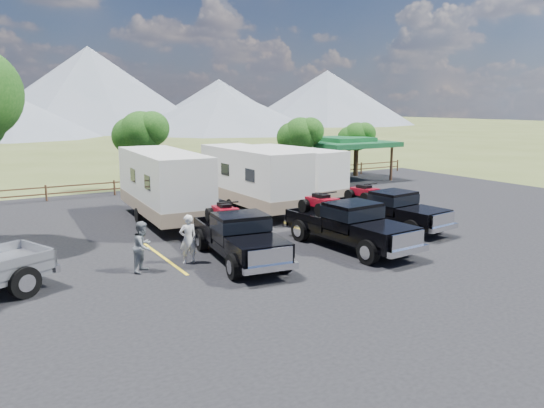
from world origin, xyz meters
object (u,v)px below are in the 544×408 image
trailer_right (291,174)px  rig_center (348,223)px  pavilion (344,143)px  trailer_left (164,185)px  person_b (143,246)px  rig_left (238,235)px  rig_right (389,208)px  trailer_center (253,179)px  person_a (188,239)px

trailer_right → rig_center: bearing=-117.0°
pavilion → trailer_left: bearing=-156.1°
rig_center → trailer_right: size_ratio=0.70×
rig_center → person_b: size_ratio=3.61×
rig_left → trailer_left: size_ratio=0.62×
pavilion → person_b: bearing=-144.1°
rig_right → person_b: 11.73m
pavilion → rig_left: 22.53m
person_b → trailer_center: bearing=-3.5°
trailer_right → trailer_center: bearing=-163.2°
trailer_right → person_a: 13.08m
rig_left → rig_center: bearing=-1.4°
trailer_right → trailer_left: bearing=-176.0°
trailer_center → trailer_right: size_ratio=1.07×
trailer_center → person_a: bearing=-133.2°
pavilion → rig_center: 19.94m
trailer_left → trailer_center: 4.96m
trailer_left → trailer_center: size_ratio=1.02×
pavilion → rig_left: size_ratio=1.01×
trailer_left → trailer_right: size_ratio=1.09×
pavilion → trailer_center: bearing=-148.3°
rig_left → person_a: 1.83m
rig_center → trailer_right: bearing=66.0°
trailer_right → rig_right: bearing=-95.7°
rig_right → trailer_left: 10.73m
trailer_right → person_b: (-11.57, -8.65, -0.76)m
rig_left → trailer_left: trailer_left is taller
trailer_left → trailer_right: bearing=14.0°
rig_center → trailer_left: (-4.70, 8.22, 0.79)m
trailer_center → rig_left: bearing=-122.6°
person_a → rig_left: bearing=160.6°
trailer_right → person_b: 14.47m
rig_right → trailer_right: (-0.15, 8.09, 0.70)m
rig_left → person_a: size_ratio=3.43×
pavilion → rig_right: size_ratio=1.03×
pavilion → trailer_left: trailer_left is taller
trailer_right → person_a: size_ratio=5.08×
trailer_right → person_a: (-9.88, -8.53, -0.75)m
rig_center → person_a: bearing=164.9°
pavilion → person_b: 24.91m
rig_left → rig_right: 8.36m
pavilion → trailer_center: (-11.92, -7.38, -0.99)m
rig_left → trailer_right: trailer_right is taller
pavilion → rig_right: (-8.40, -14.00, -1.81)m
rig_left → rig_center: (4.53, -0.68, 0.05)m
pavilion → person_a: (-18.44, -14.44, -1.86)m
rig_left → trailer_right: bearing=55.4°
rig_left → trailer_left: bearing=98.5°
rig_left → rig_right: (8.30, 1.02, -0.02)m
rig_center → person_a: size_ratio=3.55×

